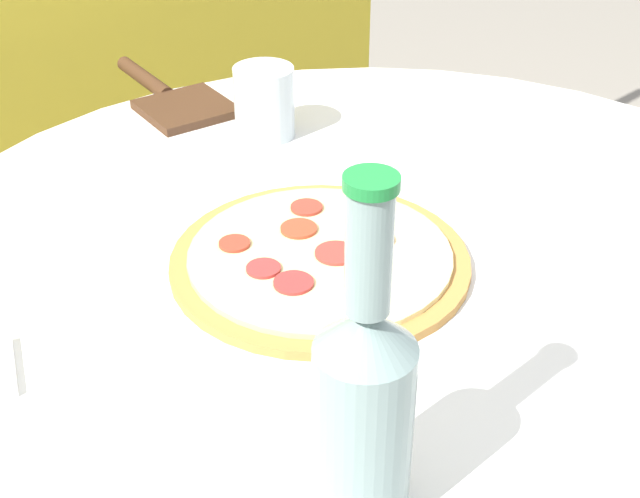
% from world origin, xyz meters
% --- Properties ---
extents(table, '(1.09, 1.09, 0.72)m').
position_xyz_m(table, '(0.00, 0.00, 0.55)').
color(table, silver).
rests_on(table, ground_plane).
extents(pizza, '(0.31, 0.31, 0.02)m').
position_xyz_m(pizza, '(-0.06, 0.05, 0.73)').
color(pizza, '#B77F3D').
rests_on(pizza, table).
extents(beer_bottle, '(0.07, 0.07, 0.27)m').
position_xyz_m(beer_bottle, '(-0.26, -0.20, 0.82)').
color(beer_bottle, gray).
rests_on(beer_bottle, table).
extents(pizza_paddle, '(0.13, 0.27, 0.02)m').
position_xyz_m(pizza_paddle, '(0.09, 0.49, 0.73)').
color(pizza_paddle, '#422819').
rests_on(pizza_paddle, table).
extents(drinking_glass, '(0.08, 0.08, 0.09)m').
position_xyz_m(drinking_glass, '(0.11, 0.32, 0.77)').
color(drinking_glass, silver).
rests_on(drinking_glass, table).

